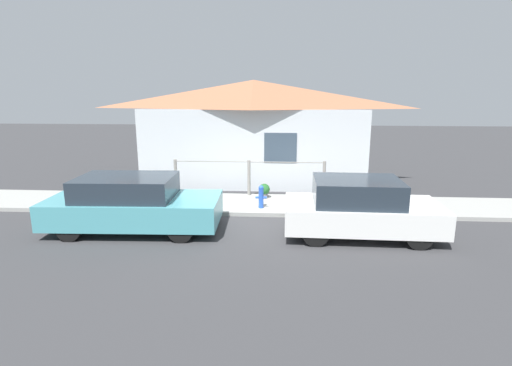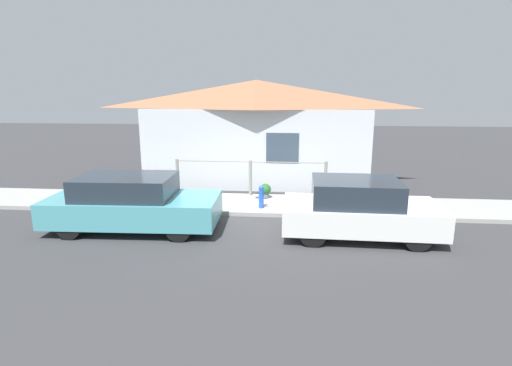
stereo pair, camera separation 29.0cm
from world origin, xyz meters
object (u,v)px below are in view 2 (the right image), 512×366
potted_plant_near_hydrant (265,190)px  potted_plant_by_fence (172,188)px  car_right (359,209)px  fire_hydrant (261,196)px  car_left (132,203)px

potted_plant_near_hydrant → potted_plant_by_fence: (-2.93, -0.23, 0.07)m
car_right → fire_hydrant: car_right is taller
car_left → potted_plant_near_hydrant: bearing=40.2°
car_left → car_right: size_ratio=1.16×
potted_plant_by_fence → car_left: bearing=-94.8°
car_right → potted_plant_by_fence: bearing=154.8°
car_right → fire_hydrant: size_ratio=5.54×
car_left → fire_hydrant: 3.59m
car_left → potted_plant_by_fence: size_ratio=7.32×
car_left → potted_plant_near_hydrant: size_ratio=9.37×
car_right → potted_plant_near_hydrant: (-2.44, 2.88, -0.33)m
potted_plant_near_hydrant → car_left: bearing=-137.6°
car_left → potted_plant_by_fence: 2.67m
potted_plant_near_hydrant → potted_plant_by_fence: bearing=-175.5°
fire_hydrant → potted_plant_near_hydrant: bearing=87.9°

